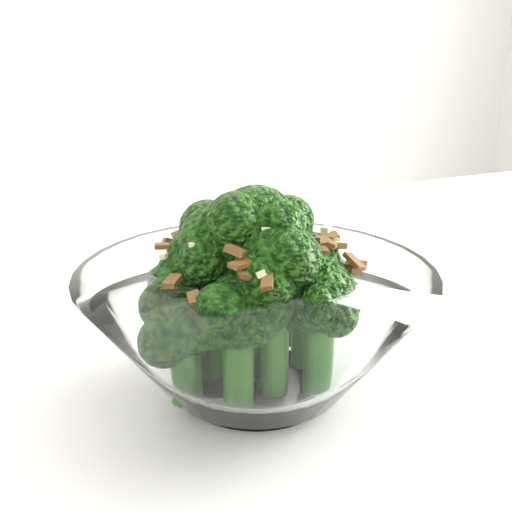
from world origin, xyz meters
name	(u,v)px	position (x,y,z in m)	size (l,w,h in m)	color
table	(279,424)	(-0.02, 0.08, 0.68)	(1.23, 0.84, 0.75)	white
broccoli_dish	(256,317)	(-0.06, 0.02, 0.80)	(0.22, 0.22, 0.14)	white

